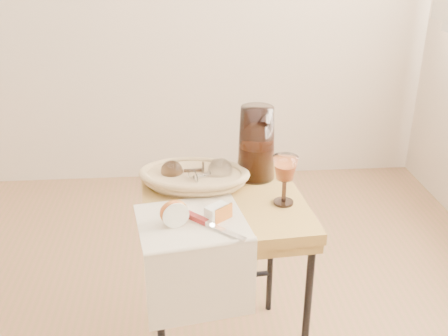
{
  "coord_description": "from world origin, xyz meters",
  "views": [
    {
      "loc": [
        0.33,
        -1.26,
        1.44
      ],
      "look_at": [
        0.45,
        0.2,
        0.77
      ],
      "focal_mm": 41.87,
      "sensor_mm": 36.0,
      "label": 1
    }
  ],
  "objects_px": {
    "table_knife": "(212,225)",
    "side_table": "(224,283)",
    "bread_basket": "(194,178)",
    "apple_half": "(174,212)",
    "tea_towel": "(192,222)",
    "goblet_lying_b": "(209,173)",
    "goblet_lying_a": "(185,171)",
    "wine_goblet": "(285,180)",
    "pitcher": "(256,143)"
  },
  "relations": [
    {
      "from": "goblet_lying_a",
      "to": "apple_half",
      "type": "height_order",
      "value": "goblet_lying_a"
    },
    {
      "from": "apple_half",
      "to": "table_knife",
      "type": "distance_m",
      "value": 0.12
    },
    {
      "from": "tea_towel",
      "to": "pitcher",
      "type": "height_order",
      "value": "pitcher"
    },
    {
      "from": "goblet_lying_a",
      "to": "side_table",
      "type": "bearing_deg",
      "value": 133.19
    },
    {
      "from": "bread_basket",
      "to": "wine_goblet",
      "type": "height_order",
      "value": "wine_goblet"
    },
    {
      "from": "apple_half",
      "to": "side_table",
      "type": "bearing_deg",
      "value": 27.84
    },
    {
      "from": "side_table",
      "to": "wine_goblet",
      "type": "relative_size",
      "value": 4.02
    },
    {
      "from": "pitcher",
      "to": "apple_half",
      "type": "height_order",
      "value": "pitcher"
    },
    {
      "from": "bread_basket",
      "to": "apple_half",
      "type": "distance_m",
      "value": 0.27
    },
    {
      "from": "pitcher",
      "to": "bread_basket",
      "type": "bearing_deg",
      "value": -145.24
    },
    {
      "from": "wine_goblet",
      "to": "pitcher",
      "type": "bearing_deg",
      "value": 106.74
    },
    {
      "from": "tea_towel",
      "to": "apple_half",
      "type": "bearing_deg",
      "value": -174.74
    },
    {
      "from": "goblet_lying_b",
      "to": "bread_basket",
      "type": "bearing_deg",
      "value": 129.49
    },
    {
      "from": "tea_towel",
      "to": "bread_basket",
      "type": "bearing_deg",
      "value": 76.72
    },
    {
      "from": "table_knife",
      "to": "pitcher",
      "type": "bearing_deg",
      "value": 107.26
    },
    {
      "from": "side_table",
      "to": "goblet_lying_b",
      "type": "distance_m",
      "value": 0.39
    },
    {
      "from": "side_table",
      "to": "goblet_lying_a",
      "type": "distance_m",
      "value": 0.41
    },
    {
      "from": "bread_basket",
      "to": "table_knife",
      "type": "bearing_deg",
      "value": -71.59
    },
    {
      "from": "side_table",
      "to": "tea_towel",
      "type": "height_order",
      "value": "tea_towel"
    },
    {
      "from": "tea_towel",
      "to": "wine_goblet",
      "type": "relative_size",
      "value": 1.93
    },
    {
      "from": "bread_basket",
      "to": "wine_goblet",
      "type": "xyz_separation_m",
      "value": [
        0.28,
        -0.15,
        0.05
      ]
    },
    {
      "from": "apple_half",
      "to": "table_knife",
      "type": "height_order",
      "value": "apple_half"
    },
    {
      "from": "tea_towel",
      "to": "goblet_lying_a",
      "type": "height_order",
      "value": "goblet_lying_a"
    },
    {
      "from": "apple_half",
      "to": "tea_towel",
      "type": "bearing_deg",
      "value": -1.24
    },
    {
      "from": "table_knife",
      "to": "tea_towel",
      "type": "bearing_deg",
      "value": -170.67
    },
    {
      "from": "goblet_lying_a",
      "to": "bread_basket",
      "type": "bearing_deg",
      "value": 152.6
    },
    {
      "from": "tea_towel",
      "to": "table_knife",
      "type": "relative_size",
      "value": 1.44
    },
    {
      "from": "table_knife",
      "to": "side_table",
      "type": "bearing_deg",
      "value": 119.4
    },
    {
      "from": "bread_basket",
      "to": "goblet_lying_a",
      "type": "height_order",
      "value": "goblet_lying_a"
    },
    {
      "from": "tea_towel",
      "to": "bread_basket",
      "type": "relative_size",
      "value": 0.95
    },
    {
      "from": "goblet_lying_a",
      "to": "wine_goblet",
      "type": "height_order",
      "value": "wine_goblet"
    },
    {
      "from": "wine_goblet",
      "to": "table_knife",
      "type": "bearing_deg",
      "value": -149.82
    },
    {
      "from": "tea_towel",
      "to": "pitcher",
      "type": "bearing_deg",
      "value": 42.58
    },
    {
      "from": "wine_goblet",
      "to": "side_table",
      "type": "bearing_deg",
      "value": 167.44
    },
    {
      "from": "bread_basket",
      "to": "apple_half",
      "type": "relative_size",
      "value": 3.9
    },
    {
      "from": "bread_basket",
      "to": "goblet_lying_a",
      "type": "xyz_separation_m",
      "value": [
        -0.03,
        0.01,
        0.02
      ]
    },
    {
      "from": "goblet_lying_b",
      "to": "wine_goblet",
      "type": "xyz_separation_m",
      "value": [
        0.23,
        -0.13,
        0.03
      ]
    },
    {
      "from": "side_table",
      "to": "pitcher",
      "type": "xyz_separation_m",
      "value": [
        0.13,
        0.16,
        0.45
      ]
    },
    {
      "from": "apple_half",
      "to": "table_knife",
      "type": "xyz_separation_m",
      "value": [
        0.11,
        -0.03,
        -0.03
      ]
    },
    {
      "from": "goblet_lying_b",
      "to": "apple_half",
      "type": "height_order",
      "value": "goblet_lying_b"
    },
    {
      "from": "bread_basket",
      "to": "wine_goblet",
      "type": "distance_m",
      "value": 0.32
    },
    {
      "from": "bread_basket",
      "to": "pitcher",
      "type": "relative_size",
      "value": 1.12
    },
    {
      "from": "pitcher",
      "to": "wine_goblet",
      "type": "height_order",
      "value": "pitcher"
    },
    {
      "from": "bread_basket",
      "to": "goblet_lying_b",
      "type": "height_order",
      "value": "goblet_lying_b"
    },
    {
      "from": "goblet_lying_b",
      "to": "wine_goblet",
      "type": "bearing_deg",
      "value": -58.54
    },
    {
      "from": "tea_towel",
      "to": "goblet_lying_a",
      "type": "bearing_deg",
      "value": 83.35
    },
    {
      "from": "goblet_lying_a",
      "to": "table_knife",
      "type": "xyz_separation_m",
      "value": [
        0.07,
        -0.3,
        -0.04
      ]
    },
    {
      "from": "wine_goblet",
      "to": "table_knife",
      "type": "relative_size",
      "value": 0.74
    },
    {
      "from": "goblet_lying_b",
      "to": "table_knife",
      "type": "height_order",
      "value": "goblet_lying_b"
    },
    {
      "from": "goblet_lying_a",
      "to": "goblet_lying_b",
      "type": "height_order",
      "value": "goblet_lying_b"
    }
  ]
}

